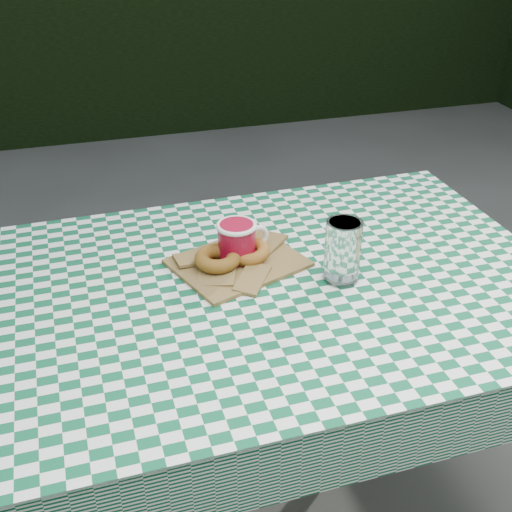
# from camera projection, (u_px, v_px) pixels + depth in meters

# --- Properties ---
(ground) EXTENTS (60.00, 60.00, 0.00)m
(ground) POSITION_uv_depth(u_px,v_px,m) (222.00, 466.00, 1.95)
(ground) COLOR #494844
(ground) RESTS_ON ground
(table) EXTENTS (1.31, 0.89, 0.75)m
(table) POSITION_uv_depth(u_px,v_px,m) (263.00, 412.00, 1.62)
(table) COLOR brown
(table) RESTS_ON ground
(tablecloth) EXTENTS (1.33, 0.91, 0.01)m
(tablecloth) POSITION_uv_depth(u_px,v_px,m) (263.00, 284.00, 1.43)
(tablecloth) COLOR #0D5432
(tablecloth) RESTS_ON table
(paper_bag) EXTENTS (0.33, 0.30, 0.01)m
(paper_bag) POSITION_uv_depth(u_px,v_px,m) (238.00, 262.00, 1.49)
(paper_bag) COLOR olive
(paper_bag) RESTS_ON tablecloth
(bagel_front) EXTENTS (0.15, 0.15, 0.03)m
(bagel_front) POSITION_uv_depth(u_px,v_px,m) (218.00, 258.00, 1.46)
(bagel_front) COLOR brown
(bagel_front) RESTS_ON paper_bag
(bagel_back) EXTENTS (0.13, 0.13, 0.03)m
(bagel_back) POSITION_uv_depth(u_px,v_px,m) (249.00, 251.00, 1.49)
(bagel_back) COLOR #97591F
(bagel_back) RESTS_ON paper_bag
(coffee_mug) EXTENTS (0.21, 0.21, 0.10)m
(coffee_mug) POSITION_uv_depth(u_px,v_px,m) (237.00, 243.00, 1.49)
(coffee_mug) COLOR maroon
(coffee_mug) RESTS_ON tablecloth
(drinking_glass) EXTENTS (0.08, 0.08, 0.14)m
(drinking_glass) POSITION_uv_depth(u_px,v_px,m) (343.00, 251.00, 1.41)
(drinking_glass) COLOR white
(drinking_glass) RESTS_ON tablecloth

